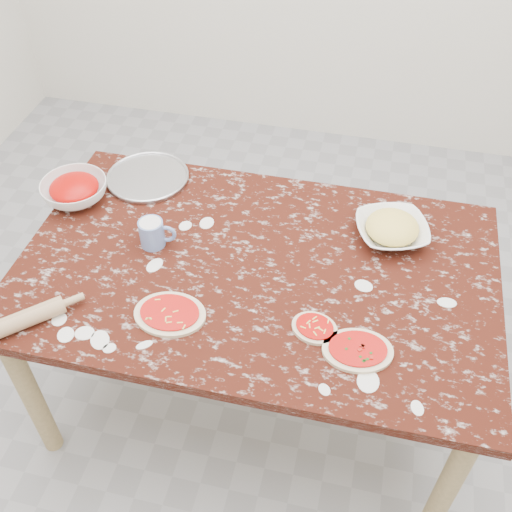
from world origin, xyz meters
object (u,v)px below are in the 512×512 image
(pizza_tray, at_px, (148,178))
(cheese_bowl, at_px, (391,231))
(sauce_bowl, at_px, (75,191))
(flour_mug, at_px, (153,233))
(rolling_pin, at_px, (19,321))
(worktable, at_px, (256,283))

(pizza_tray, relative_size, cheese_bowl, 1.27)
(sauce_bowl, bearing_deg, flour_mug, -24.21)
(cheese_bowl, bearing_deg, rolling_pin, -148.21)
(cheese_bowl, height_order, rolling_pin, cheese_bowl)
(sauce_bowl, bearing_deg, rolling_pin, -80.59)
(pizza_tray, xyz_separation_m, cheese_bowl, (0.95, -0.12, 0.02))
(sauce_bowl, xyz_separation_m, flour_mug, (0.37, -0.17, 0.01))
(sauce_bowl, xyz_separation_m, rolling_pin, (0.10, -0.61, -0.01))
(sauce_bowl, bearing_deg, cheese_bowl, 2.64)
(worktable, relative_size, cheese_bowl, 6.50)
(worktable, relative_size, flour_mug, 12.53)
(pizza_tray, distance_m, cheese_bowl, 0.96)
(cheese_bowl, bearing_deg, pizza_tray, 172.67)
(sauce_bowl, height_order, rolling_pin, sauce_bowl)
(pizza_tray, bearing_deg, rolling_pin, -98.52)
(flour_mug, bearing_deg, pizza_tray, 114.02)
(worktable, distance_m, rolling_pin, 0.77)
(worktable, xyz_separation_m, rolling_pin, (-0.64, -0.41, 0.11))
(flour_mug, xyz_separation_m, rolling_pin, (-0.27, -0.44, -0.02))
(flour_mug, distance_m, rolling_pin, 0.52)
(worktable, distance_m, pizza_tray, 0.65)
(flour_mug, bearing_deg, rolling_pin, -121.51)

